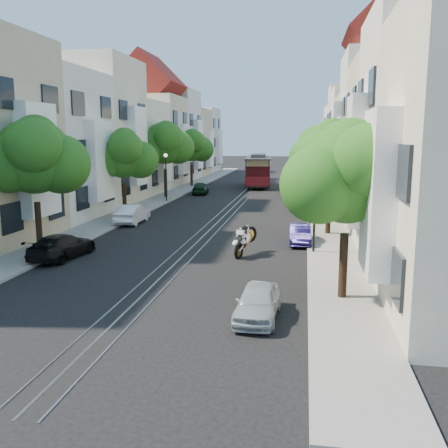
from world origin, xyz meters
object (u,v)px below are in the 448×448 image
at_px(parked_car_e_near, 258,302).
at_px(parked_car_e_far, 292,190).
at_px(tree_e_a, 349,177).
at_px(tree_e_d, 321,145).
at_px(lamp_east, 315,197).
at_px(parked_car_e_mid, 300,234).
at_px(tree_e_c, 325,151).
at_px(tree_w_d, 192,147).
at_px(parked_car_w_far, 201,188).
at_px(tree_e_b, 332,154).
at_px(sportbike_rider, 244,239).
at_px(parked_car_w_near, 62,246).
at_px(parked_car_w_mid, 132,214).
at_px(tree_w_c, 165,144).
at_px(cable_car, 258,169).
at_px(tree_w_a, 35,158).
at_px(tree_w_b, 124,156).
at_px(lamp_west, 166,170).

height_order(parked_car_e_near, parked_car_e_far, parked_car_e_near).
height_order(tree_e_a, tree_e_d, tree_e_d).
relative_size(lamp_east, parked_car_e_mid, 1.29).
distance_m(tree_e_c, tree_w_d, 21.53).
bearing_deg(parked_car_w_far, tree_e_b, 115.20).
height_order(tree_e_a, tree_e_b, tree_e_b).
xyz_separation_m(lamp_east, sportbike_rider, (-3.38, -0.87, -2.02)).
distance_m(tree_e_a, tree_e_b, 12.00).
relative_size(tree_e_c, parked_car_e_near, 2.00).
bearing_deg(parked_car_e_near, tree_e_b, 80.81).
relative_size(tree_w_d, parked_car_e_mid, 2.02).
distance_m(lamp_east, parked_car_w_near, 12.43).
relative_size(tree_w_d, parked_car_w_mid, 1.68).
bearing_deg(tree_w_c, parked_car_e_mid, -55.72).
xyz_separation_m(parked_car_e_near, parked_car_e_mid, (1.20, 11.64, -0.02)).
bearing_deg(sportbike_rider, cable_car, 110.99).
bearing_deg(tree_w_a, parked_car_e_near, -32.42).
bearing_deg(sportbike_rider, tree_w_d, 123.90).
bearing_deg(tree_w_b, parked_car_e_far, 52.53).
xyz_separation_m(parked_car_w_mid, parked_car_w_far, (1.00, 17.52, -0.02)).
xyz_separation_m(tree_e_c, parked_car_w_mid, (-12.86, -8.89, -3.96)).
bearing_deg(tree_e_b, tree_e_a, -90.00).
bearing_deg(lamp_west, parked_car_e_near, -68.64).
bearing_deg(tree_e_a, tree_w_b, 130.27).
height_order(tree_w_b, parked_car_w_far, tree_w_b).
relative_size(sportbike_rider, cable_car, 0.24).
relative_size(tree_w_c, parked_car_e_near, 2.18).
distance_m(tree_e_b, tree_e_c, 11.00).
bearing_deg(tree_w_a, cable_car, 77.60).
xyz_separation_m(lamp_west, parked_car_w_near, (0.70, -20.80, -2.25)).
bearing_deg(parked_car_e_near, parked_car_w_mid, 123.41).
distance_m(parked_car_e_near, parked_car_w_near, 11.95).
height_order(tree_e_c, parked_car_e_far, tree_e_c).
bearing_deg(parked_car_w_near, parked_car_e_near, 153.78).
distance_m(tree_w_d, parked_car_w_far, 8.75).
bearing_deg(tree_e_b, tree_e_d, 90.00).
distance_m(tree_w_c, parked_car_w_mid, 14.66).
relative_size(tree_e_d, cable_car, 0.75).
xyz_separation_m(tree_e_c, tree_w_b, (-14.40, -6.00, -0.20)).
relative_size(tree_e_c, sportbike_rider, 3.01).
bearing_deg(parked_car_w_near, tree_w_d, -80.45).
relative_size(tree_e_b, sportbike_rider, 3.09).
height_order(sportbike_rider, parked_car_w_near, sportbike_rider).
distance_m(tree_e_c, cable_car, 18.25).
xyz_separation_m(tree_e_a, parked_car_e_mid, (-1.66, 9.31, -3.87)).
height_order(tree_w_b, parked_car_e_far, tree_w_b).
bearing_deg(tree_w_b, parked_car_w_far, 80.14).
bearing_deg(tree_w_a, parked_car_e_far, 66.80).
bearing_deg(tree_e_b, cable_car, 103.69).
bearing_deg(tree_e_a, parked_car_w_far, 110.54).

